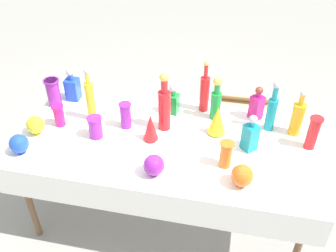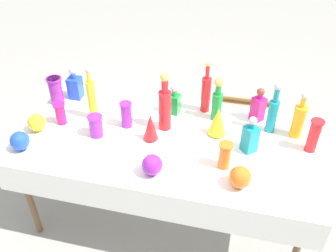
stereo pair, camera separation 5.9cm
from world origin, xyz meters
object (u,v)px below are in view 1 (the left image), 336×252
tall_bottle_5 (90,100)px  slender_vase_2 (126,115)px  square_decanter_3 (250,135)px  round_bowl_1 (19,144)px  square_decanter_1 (173,101)px  tall_bottle_3 (205,92)px  slender_vase_1 (53,92)px  fluted_vase_0 (151,127)px  slender_vase_4 (226,154)px  fluted_vase_1 (217,120)px  slender_vase_3 (313,132)px  tall_bottle_1 (297,117)px  slender_vase_0 (59,115)px  tall_bottle_0 (164,106)px  round_bowl_2 (154,165)px  tall_bottle_2 (272,110)px  round_bowl_3 (242,176)px  round_bowl_0 (36,125)px  slender_vase_5 (95,127)px  cardboard_box_behind_left (241,119)px  square_decanter_0 (257,105)px  square_decanter_2 (72,87)px  tall_bottle_4 (216,100)px

tall_bottle_5 → slender_vase_2: tall_bottle_5 is taller
square_decanter_3 → round_bowl_1: 1.47m
square_decanter_1 → round_bowl_1: (-0.86, -0.64, -0.03)m
tall_bottle_3 → slender_vase_1: (-1.11, -0.16, -0.04)m
fluted_vase_0 → slender_vase_4: bearing=-16.7°
slender_vase_4 → fluted_vase_1: size_ratio=0.85×
slender_vase_3 → tall_bottle_1: bearing=124.3°
slender_vase_0 → square_decanter_3: bearing=0.7°
tall_bottle_0 → round_bowl_2: 0.47m
slender_vase_4 → fluted_vase_0: 0.53m
tall_bottle_0 → square_decanter_3: size_ratio=1.65×
round_bowl_2 → slender_vase_2: bearing=125.7°
tall_bottle_2 → round_bowl_3: 0.61m
round_bowl_1 → round_bowl_3: bearing=0.1°
tall_bottle_5 → round_bowl_2: 0.73m
round_bowl_0 → round_bowl_1: (-0.00, -0.21, 0.00)m
tall_bottle_3 → tall_bottle_5: bearing=-160.0°
slender_vase_2 → slender_vase_4: slender_vase_2 is taller
slender_vase_2 → slender_vase_5: slender_vase_2 is taller
cardboard_box_behind_left → slender_vase_0: bearing=-136.9°
tall_bottle_0 → cardboard_box_behind_left: (0.54, 1.07, -0.79)m
slender_vase_2 → slender_vase_3: (1.23, 0.03, 0.02)m
square_decanter_0 → fluted_vase_0: 0.78m
tall_bottle_0 → slender_vase_4: tall_bottle_0 is taller
slender_vase_3 → slender_vase_1: bearing=176.1°
tall_bottle_3 → square_decanter_2: bearing=-176.7°
square_decanter_2 → round_bowl_0: size_ratio=2.01×
square_decanter_0 → fluted_vase_0: square_decanter_0 is taller
square_decanter_0 → fluted_vase_1: bearing=-137.5°
square_decanter_0 → slender_vase_4: size_ratio=1.46×
square_decanter_3 → fluted_vase_0: square_decanter_3 is taller
square_decanter_0 → square_decanter_2: size_ratio=0.99×
tall_bottle_1 → cardboard_box_behind_left: tall_bottle_1 is taller
tall_bottle_4 → slender_vase_4: (0.12, -0.49, -0.05)m
slender_vase_2 → round_bowl_1: (-0.58, -0.40, -0.03)m
slender_vase_4 → round_bowl_3: bearing=-53.6°
round_bowl_2 → square_decanter_1: bearing=91.4°
square_decanter_1 → tall_bottle_1: bearing=-4.8°
fluted_vase_1 → round_bowl_1: (-1.20, -0.46, -0.04)m
slender_vase_5 → cardboard_box_behind_left: 1.73m
slender_vase_1 → slender_vase_3: (1.84, -0.12, 0.01)m
round_bowl_1 → fluted_vase_0: bearing=20.8°
tall_bottle_1 → tall_bottle_4: bearing=172.7°
tall_bottle_1 → square_decanter_3: (-0.30, -0.22, -0.02)m
slender_vase_1 → round_bowl_2: bearing=-32.3°
tall_bottle_4 → fluted_vase_1: 0.18m
tall_bottle_2 → slender_vase_3: 0.30m
slender_vase_5 → slender_vase_2: bearing=42.2°
tall_bottle_1 → slender_vase_4: size_ratio=1.91×
tall_bottle_1 → tall_bottle_5: 1.41m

